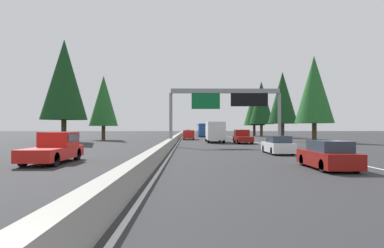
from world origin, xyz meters
name	(u,v)px	position (x,y,z in m)	size (l,w,h in m)	color
ground_plane	(179,139)	(60.00, 0.00, 0.00)	(320.00, 320.00, 0.00)	#2D2D30
median_barrier	(180,135)	(80.00, 0.30, 0.45)	(180.00, 0.56, 0.90)	#9E9B93
shoulder_stripe_right	(234,138)	(70.00, -11.52, 0.01)	(160.00, 0.16, 0.01)	silver
shoulder_stripe_median	(182,138)	(70.00, -0.25, 0.01)	(160.00, 0.16, 0.01)	silver
sign_gantry_overhead	(227,101)	(35.89, -6.03, 5.21)	(0.50, 12.68, 6.55)	gray
sedan_distant_b	(328,156)	(15.23, -8.88, 0.68)	(4.40, 1.80, 1.47)	maroon
sedan_near_center	(278,145)	(25.38, -9.01, 0.68)	(4.40, 1.80, 1.47)	white
bus_far_right	(203,130)	(79.04, -5.33, 1.72)	(11.50, 2.55, 3.10)	#1E4793
sedan_distant_a	(188,132)	(121.87, -1.70, 0.68)	(4.40, 1.80, 1.47)	black
box_truck_mid_left	(215,131)	(46.94, -5.52, 1.61)	(8.50, 2.40, 2.95)	white
minivan_far_center	(189,134)	(58.50, -1.76, 0.95)	(5.00, 1.95, 1.69)	red
pickup_near_right	(242,137)	(43.68, -9.05, 0.91)	(5.60, 2.00, 1.86)	maroon
oncoming_near	(55,148)	(18.60, 6.48, 0.91)	(5.60, 2.00, 1.86)	red
conifer_right_near	(314,90)	(47.34, -20.30, 7.79)	(5.64, 5.64, 12.82)	#4C3823
conifer_right_mid	(283,98)	(66.74, -21.09, 8.32)	(6.02, 6.02, 13.68)	#4C3823
conifer_right_far	(254,107)	(86.33, -19.11, 7.70)	(5.57, 5.57, 12.66)	#4C3823
conifer_right_distant	(261,103)	(82.14, -20.09, 8.41)	(6.09, 6.09, 13.83)	#4C3823
conifer_left_near	(64,79)	(47.15, 16.48, 9.19)	(6.65, 6.65, 15.11)	#4C3823
conifer_left_mid	(104,101)	(55.99, 12.95, 6.78)	(4.91, 4.91, 11.16)	#4C3823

